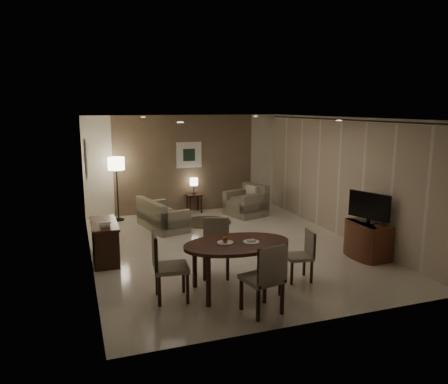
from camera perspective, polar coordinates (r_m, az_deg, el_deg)
name	(u,v)px	position (r m, az deg, el deg)	size (l,w,h in m)	color
room_shell	(221,181)	(9.35, -0.41, 1.42)	(5.50, 7.00, 2.70)	beige
taupe_accent	(185,164)	(12.28, -5.06, 3.69)	(3.96, 0.03, 2.70)	#775F4A
curtain_wall	(339,179)	(10.19, 14.76, 1.68)	(0.08, 6.70, 2.58)	#C1B097
curtain_rod	(342,120)	(10.07, 15.14, 9.11)	(0.03, 0.03, 6.80)	black
art_back_frame	(189,155)	(12.25, -4.60, 4.85)	(0.72, 0.03, 0.72)	silver
art_back_canvas	(189,155)	(12.24, -4.58, 4.85)	(0.34, 0.01, 0.34)	black
art_left_frame	(86,159)	(9.59, -17.63, 4.16)	(0.03, 0.60, 0.80)	silver
art_left_canvas	(86,159)	(9.59, -17.54, 4.17)	(0.01, 0.46, 0.64)	gray
downlight_nl	(180,122)	(6.72, -5.74, 9.05)	(0.10, 0.10, 0.01)	white
downlight_nr	(339,120)	(7.86, 14.78, 9.03)	(0.10, 0.10, 0.01)	white
downlight_fl	(143,117)	(10.25, -10.54, 9.59)	(0.10, 0.10, 0.01)	white
downlight_fr	(256,116)	(11.04, 4.19, 9.83)	(0.10, 0.10, 0.01)	white
console_desk	(105,242)	(8.72, -15.29, -6.28)	(0.48, 1.20, 0.75)	#411F14
telephone	(105,224)	(8.32, -15.28, -4.07)	(0.20, 0.14, 0.09)	white
tv_cabinet	(368,240)	(9.06, 18.28, -5.96)	(0.48, 0.90, 0.70)	#5B2D1B
flat_tv	(369,207)	(8.88, 18.43, -1.84)	(0.06, 0.88, 0.60)	black
dining_table	(237,267)	(7.05, 1.70, -9.79)	(1.72, 1.08, 0.81)	#411F14
chair_near	(262,278)	(6.36, 4.96, -11.07)	(0.51, 0.51, 1.05)	gray
chair_far	(216,249)	(7.62, -1.05, -7.43)	(0.48, 0.48, 0.99)	gray
chair_left	(171,267)	(6.78, -6.89, -9.67)	(0.51, 0.51, 1.05)	gray
chair_right	(299,256)	(7.58, 9.71, -8.23)	(0.42, 0.42, 0.86)	gray
plate_a	(225,243)	(6.90, 0.17, -6.63)	(0.26, 0.26, 0.02)	white
plate_b	(251,242)	(6.95, 3.57, -6.53)	(0.26, 0.26, 0.02)	white
fruit_apple	(225,239)	(6.89, 0.17, -6.21)	(0.09, 0.09, 0.09)	#AA4313
napkin	(251,241)	(6.95, 3.57, -6.35)	(0.12, 0.08, 0.03)	white
round_rug	(206,222)	(11.25, -2.31, -3.94)	(1.27, 1.27, 0.01)	#433825
sofa	(163,214)	(10.73, -8.01, -2.84)	(0.76, 1.52, 0.71)	gray
armchair	(246,200)	(11.88, 2.88, -1.11)	(0.94, 0.88, 0.83)	gray
side_table	(194,203)	(12.29, -3.92, -1.46)	(0.41, 0.41, 0.52)	black
table_lamp	(194,185)	(12.19, -3.95, 0.89)	(0.22, 0.22, 0.50)	#FFEAC1
floor_lamp	(117,189)	(11.60, -13.76, 0.36)	(0.42, 0.42, 1.66)	#FFE5B7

